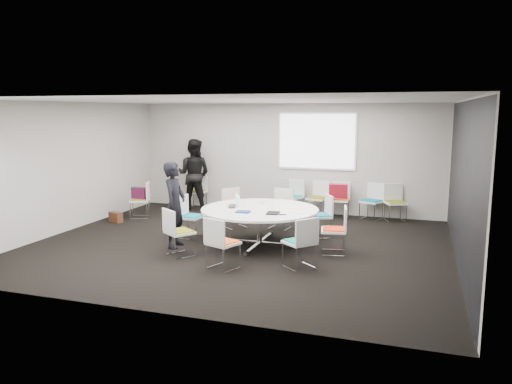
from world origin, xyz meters
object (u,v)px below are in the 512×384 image
(chair_back_a, at_px, (292,204))
(chair_person_back, at_px, (197,198))
(chair_spare_left, at_px, (140,207))
(brown_bag, at_px, (116,217))
(chair_ring_a, at_px, (334,239))
(chair_ring_h, at_px, (300,252))
(chair_back_d, at_px, (371,208))
(chair_back_e, at_px, (395,210))
(chair_ring_b, at_px, (320,224))
(cup, at_px, (262,203))
(chair_ring_g, at_px, (223,253))
(chair_ring_d, at_px, (235,216))
(person_main, at_px, (175,205))
(person_back, at_px, (194,174))
(chair_ring_e, at_px, (191,225))
(maroon_bag, at_px, (139,193))
(chair_ring_c, at_px, (280,216))
(conference_table, at_px, (260,218))
(chair_ring_f, at_px, (179,241))
(chair_back_c, at_px, (339,207))
(laptop, at_px, (235,206))
(chair_back_b, at_px, (318,205))

(chair_back_a, xyz_separation_m, chair_person_back, (-2.66, 0.00, 0.00))
(chair_spare_left, xyz_separation_m, brown_bag, (-0.31, -0.61, -0.16))
(chair_ring_a, distance_m, chair_ring_h, 1.11)
(chair_spare_left, bearing_deg, chair_person_back, -49.27)
(chair_back_d, relative_size, chair_person_back, 1.00)
(chair_back_e, height_order, brown_bag, chair_back_e)
(chair_ring_b, xyz_separation_m, cup, (-1.08, -0.62, 0.50))
(chair_person_back, bearing_deg, chair_ring_g, 120.62)
(chair_ring_d, xyz_separation_m, person_main, (-0.54, -1.85, 0.55))
(person_back, bearing_deg, chair_ring_e, 111.04)
(chair_back_e, relative_size, person_main, 0.53)
(chair_ring_b, xyz_separation_m, chair_back_d, (0.86, 2.07, 0.00))
(chair_ring_d, bearing_deg, maroon_bag, -56.69)
(chair_back_e, bearing_deg, chair_ring_d, 6.99)
(chair_ring_h, bearing_deg, chair_back_e, 23.44)
(chair_ring_a, distance_m, chair_ring_c, 2.19)
(person_back, bearing_deg, chair_ring_a, 141.44)
(conference_table, xyz_separation_m, chair_back_e, (2.41, 3.07, -0.27))
(chair_ring_d, distance_m, chair_ring_f, 2.41)
(chair_back_c, bearing_deg, chair_ring_h, 90.26)
(cup, relative_size, maroon_bag, 0.22)
(chair_ring_d, bearing_deg, chair_ring_a, 99.42)
(chair_ring_b, height_order, chair_back_d, same)
(chair_spare_left, height_order, maroon_bag, chair_spare_left)
(chair_ring_g, xyz_separation_m, chair_back_e, (2.54, 4.70, 0.00))
(chair_ring_c, height_order, chair_spare_left, same)
(chair_back_d, bearing_deg, cup, 78.08)
(conference_table, height_order, chair_ring_a, chair_ring_a)
(chair_ring_g, xyz_separation_m, person_back, (-2.65, 4.53, 0.66))
(cup, bearing_deg, chair_back_e, 47.08)
(conference_table, bearing_deg, laptop, 178.58)
(person_back, bearing_deg, chair_ring_g, 117.34)
(person_main, bearing_deg, chair_ring_f, -152.25)
(maroon_bag, bearing_deg, conference_table, -22.34)
(conference_table, xyz_separation_m, maroon_bag, (-3.57, 1.47, 0.07))
(chair_ring_b, distance_m, chair_back_a, 2.34)
(chair_ring_a, height_order, chair_back_a, same)
(chair_back_e, height_order, cup, chair_back_e)
(cup, bearing_deg, chair_ring_c, 85.39)
(chair_back_d, height_order, chair_spare_left, same)
(chair_back_b, height_order, brown_bag, chair_back_b)
(conference_table, bearing_deg, chair_back_b, 80.08)
(person_main, xyz_separation_m, laptop, (0.99, 0.64, -0.08))
(chair_ring_f, distance_m, chair_person_back, 4.55)
(chair_back_c, relative_size, chair_back_e, 1.00)
(chair_ring_b, distance_m, chair_back_d, 2.24)
(laptop, height_order, brown_bag, laptop)
(chair_person_back, bearing_deg, chair_ring_h, 133.45)
(chair_back_d, bearing_deg, maroon_bag, 40.40)
(brown_bag, bearing_deg, chair_ring_c, 8.81)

